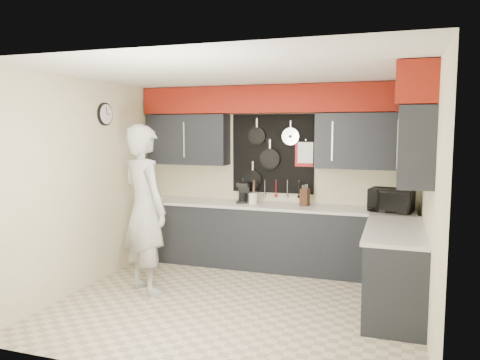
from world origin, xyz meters
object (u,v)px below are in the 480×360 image
(knife_block, at_px, (305,197))
(coffee_maker, at_px, (243,192))
(utensil_crock, at_px, (253,198))
(microwave, at_px, (391,200))
(person, at_px, (145,209))

(knife_block, xyz_separation_m, coffee_maker, (-0.90, 0.01, 0.03))
(knife_block, height_order, utensil_crock, knife_block)
(knife_block, bearing_deg, coffee_maker, -167.94)
(knife_block, xyz_separation_m, utensil_crock, (-0.74, -0.06, -0.04))
(microwave, height_order, person, person)
(knife_block, bearing_deg, microwave, 7.83)
(coffee_maker, relative_size, person, 0.14)
(microwave, relative_size, person, 0.26)
(knife_block, relative_size, person, 0.12)
(utensil_crock, xyz_separation_m, person, (-0.95, -1.39, 0.02))
(coffee_maker, bearing_deg, knife_block, -10.04)
(coffee_maker, height_order, person, person)
(utensil_crock, bearing_deg, microwave, -1.08)
(knife_block, relative_size, coffee_maker, 0.82)
(knife_block, distance_m, person, 2.22)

